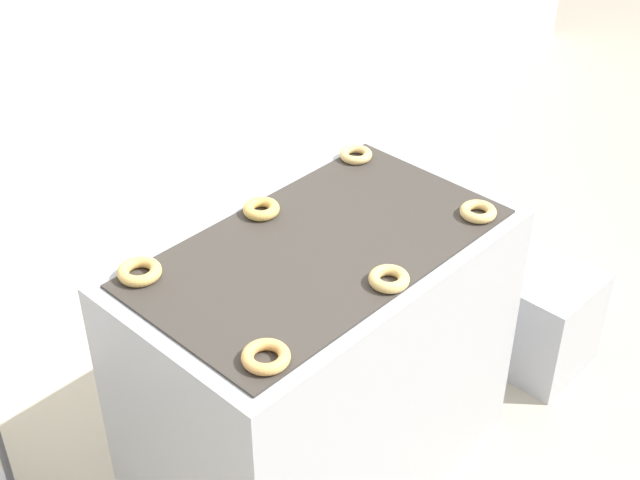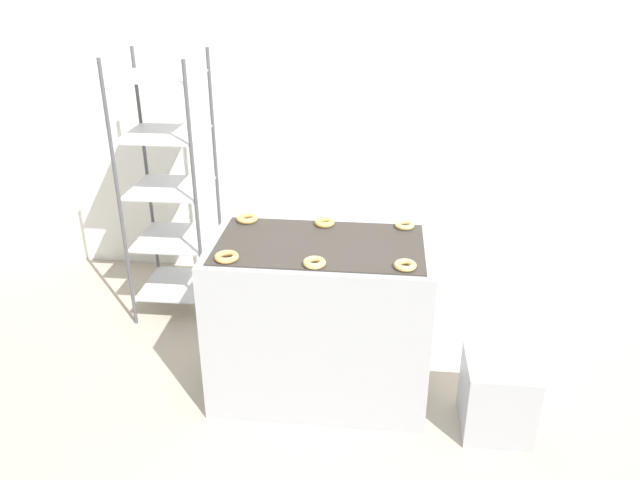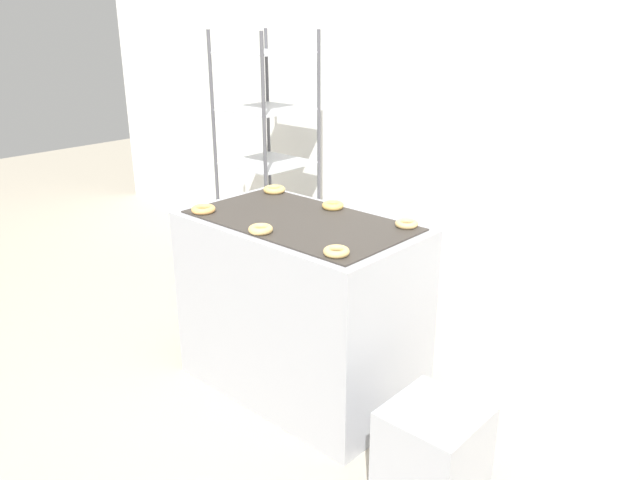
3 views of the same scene
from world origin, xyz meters
TOP-DOWN VIEW (x-y plane):
  - ground_plane at (0.00, 0.00)m, footprint 14.00×14.00m
  - wall_back at (0.00, 2.12)m, footprint 8.00×0.05m
  - fryer_machine at (0.00, 0.60)m, footprint 1.21×0.70m
  - baking_rack_cart at (-1.10, 1.43)m, footprint 0.53×0.54m
  - glaze_bin at (0.98, 0.35)m, footprint 0.36×0.37m
  - donut_near_left at (-0.45, 0.36)m, footprint 0.12×0.12m
  - donut_near_center at (-0.00, 0.34)m, footprint 0.11×0.11m
  - donut_near_right at (0.45, 0.36)m, footprint 0.11×0.11m
  - donut_far_left at (-0.45, 0.86)m, footprint 0.12×0.12m
  - donut_far_center at (0.00, 0.85)m, footprint 0.11×0.11m
  - donut_far_right at (0.46, 0.87)m, footprint 0.11×0.11m

SIDE VIEW (x-z plane):
  - ground_plane at x=0.00m, z-range 0.00..0.00m
  - glaze_bin at x=0.98m, z-range 0.00..0.42m
  - fryer_machine at x=0.00m, z-range 0.00..0.94m
  - baking_rack_cart at x=-1.10m, z-range 0.01..1.82m
  - donut_far_right at x=0.46m, z-range 0.95..0.97m
  - donut_near_right at x=0.45m, z-range 0.95..0.98m
  - donut_near_left at x=-0.45m, z-range 0.95..0.98m
  - donut_near_center at x=0.00m, z-range 0.95..0.98m
  - donut_far_left at x=-0.45m, z-range 0.95..0.98m
  - donut_far_center at x=0.00m, z-range 0.95..0.98m
  - wall_back at x=0.00m, z-range 0.00..2.80m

